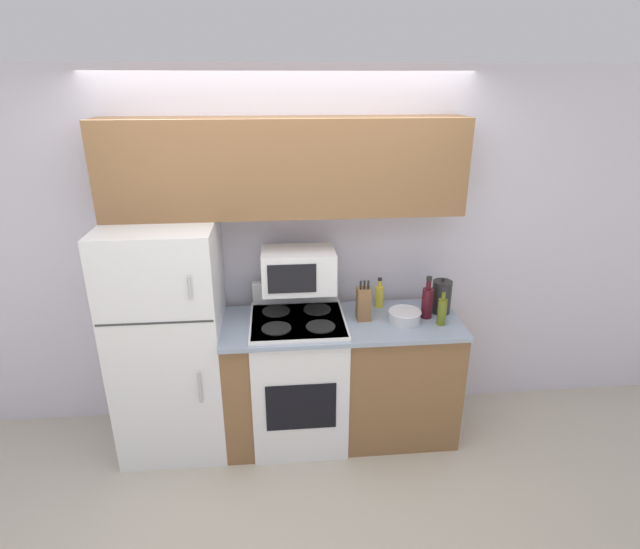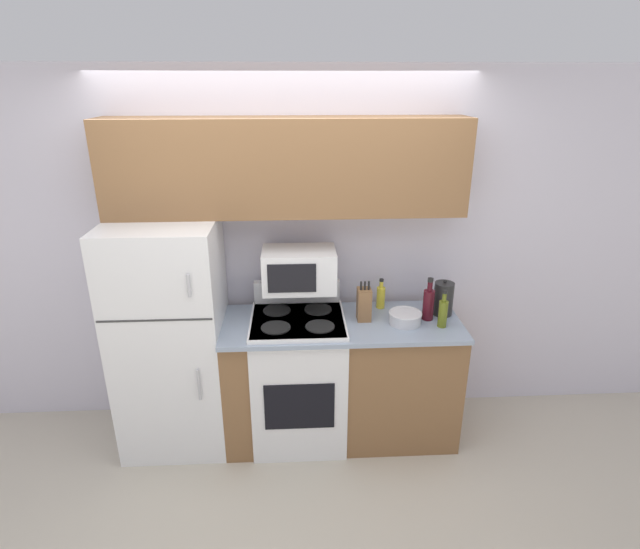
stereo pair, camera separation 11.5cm
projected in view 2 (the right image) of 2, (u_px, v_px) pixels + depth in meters
The scene contains 13 objects.
ground_plane at pixel (293, 461), 3.43m from camera, with size 12.00×12.00×0.00m, color beige.
wall_back at pixel (289, 254), 3.59m from camera, with size 8.00×0.05×2.55m.
lower_cabinets at pixel (341, 378), 3.55m from camera, with size 1.61×0.63×0.92m.
refrigerator at pixel (172, 338), 3.39m from camera, with size 0.71×0.66×1.62m.
upper_cabinets at pixel (286, 167), 3.19m from camera, with size 2.32×0.32×0.61m.
stove at pixel (299, 377), 3.52m from camera, with size 0.64×0.61×1.11m.
microwave at pixel (299, 270), 3.36m from camera, with size 0.49×0.32×0.28m.
knife_block at pixel (364, 304), 3.36m from camera, with size 0.09×0.11×0.28m.
bowl at pixel (405, 317), 3.33m from camera, with size 0.22×0.22×0.08m.
bottle_olive_oil at pixel (443, 312), 3.27m from camera, with size 0.06×0.06×0.26m.
bottle_cooking_spray at pixel (381, 296), 3.55m from camera, with size 0.06×0.06×0.22m.
bottle_wine_red at pixel (429, 303), 3.37m from camera, with size 0.08×0.08×0.30m.
kettle at pixel (443, 299), 3.44m from camera, with size 0.13×0.13×0.26m.
Camera 2 is at (0.04, -2.73, 2.45)m, focal length 28.00 mm.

